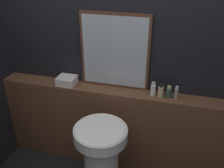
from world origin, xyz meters
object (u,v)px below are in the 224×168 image
at_px(shampoo_bottle, 153,89).
at_px(body_wash_bottle, 176,93).
at_px(conditioner_bottle, 161,91).
at_px(lotion_bottle, 169,92).
at_px(pedestal_sink, 101,158).
at_px(towel_stack, 67,80).
at_px(mirror, 115,52).

height_order(shampoo_bottle, body_wash_bottle, shampoo_bottle).
xyz_separation_m(conditioner_bottle, lotion_bottle, (0.08, 0.00, -0.00)).
distance_m(shampoo_bottle, conditioner_bottle, 0.07).
bearing_deg(shampoo_bottle, conditioner_bottle, 0.00).
height_order(pedestal_sink, towel_stack, towel_stack).
relative_size(towel_stack, lotion_bottle, 1.60).
bearing_deg(towel_stack, shampoo_bottle, -0.00).
relative_size(pedestal_sink, towel_stack, 4.34).
bearing_deg(conditioner_bottle, pedestal_sink, -133.62).
xyz_separation_m(shampoo_bottle, body_wash_bottle, (0.22, 0.00, -0.01)).
bearing_deg(conditioner_bottle, body_wash_bottle, -0.00).
xyz_separation_m(mirror, shampoo_bottle, (0.41, -0.08, -0.31)).
distance_m(pedestal_sink, lotion_bottle, 0.89).
relative_size(mirror, conditioner_bottle, 5.96).
relative_size(mirror, shampoo_bottle, 5.34).
xyz_separation_m(mirror, lotion_bottle, (0.56, -0.08, -0.32)).
relative_size(conditioner_bottle, lotion_bottle, 1.06).
xyz_separation_m(pedestal_sink, towel_stack, (-0.52, 0.48, 0.51)).
xyz_separation_m(pedestal_sink, lotion_bottle, (0.53, 0.48, 0.53)).
bearing_deg(lotion_bottle, conditioner_bottle, 180.00).
xyz_separation_m(pedestal_sink, conditioner_bottle, (0.46, 0.48, 0.53)).
height_order(towel_stack, conditioner_bottle, conditioner_bottle).
height_order(conditioner_bottle, body_wash_bottle, same).
xyz_separation_m(pedestal_sink, mirror, (-0.03, 0.56, 0.85)).
relative_size(pedestal_sink, body_wash_bottle, 6.55).
bearing_deg(shampoo_bottle, pedestal_sink, -128.60).
bearing_deg(mirror, shampoo_bottle, -11.56).
bearing_deg(lotion_bottle, body_wash_bottle, -0.00).
xyz_separation_m(pedestal_sink, shampoo_bottle, (0.38, 0.48, 0.54)).
bearing_deg(towel_stack, pedestal_sink, -42.62).
distance_m(shampoo_bottle, body_wash_bottle, 0.22).
height_order(towel_stack, body_wash_bottle, body_wash_bottle).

